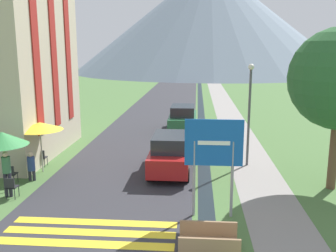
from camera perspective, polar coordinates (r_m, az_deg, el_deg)
ground_plane at (r=27.82m, az=2.69°, el=-0.04°), size 160.00×160.00×0.00m
road at (r=37.79m, az=-0.63°, el=3.11°), size 6.40×60.00×0.01m
footpath at (r=37.75m, az=8.65°, el=2.97°), size 2.20×60.00×0.01m
drainage_channel at (r=37.65m, az=5.00°, el=3.03°), size 0.60×60.00×0.00m
crosswalk_marking at (r=12.46m, az=-11.87°, el=-15.58°), size 5.44×1.84×0.01m
mountain_distant at (r=95.38m, az=6.34°, el=15.96°), size 65.78×65.78×25.65m
hotel_building at (r=21.79m, az=-24.22°, el=13.95°), size 5.97×8.43×12.88m
road_sign at (r=12.58m, az=6.97°, el=-3.98°), size 1.94×0.11×3.40m
footbridge at (r=11.23m, az=6.22°, el=-17.34°), size 1.70×1.10×0.65m
parked_car_near at (r=17.43m, az=0.33°, el=-4.11°), size 1.87×4.33×1.82m
parked_car_far at (r=26.01m, az=2.27°, el=1.18°), size 1.96×4.27×1.82m
cafe_chair_nearest at (r=15.67m, az=-22.83°, el=-8.43°), size 0.40×0.40×0.85m
cafe_chair_far_left at (r=19.26m, az=-18.71°, el=-4.44°), size 0.40×0.40×0.85m
cafe_chair_near_right at (r=17.24m, az=-22.86°, el=-6.62°), size 0.40×0.40×0.85m
cafe_umbrella_front_green at (r=16.00m, az=-23.97°, el=-1.76°), size 2.01×2.01×2.48m
cafe_umbrella_middle_yellow at (r=18.10m, az=-18.95°, el=-0.04°), size 2.08×2.08×2.36m
person_standing_terrace at (r=15.77m, az=-23.36°, el=-6.25°), size 0.32×0.32×1.82m
person_seated_far at (r=17.37m, az=-20.12°, el=-5.59°), size 0.32×0.32×1.29m
streetlamp at (r=18.40m, az=12.31°, el=2.98°), size 0.28×0.28×4.96m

